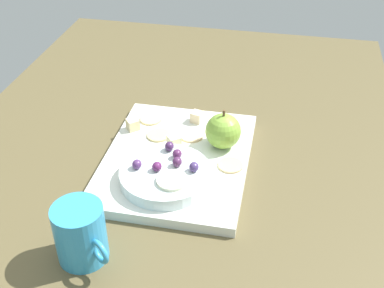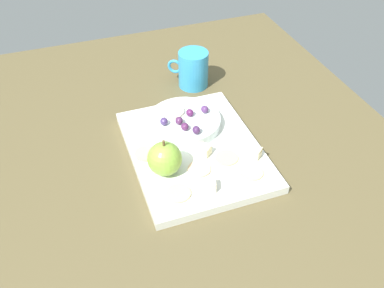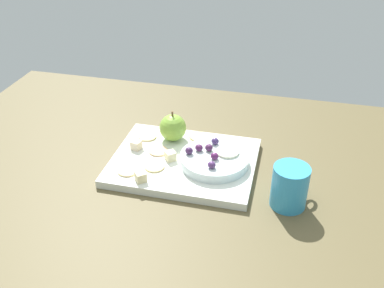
{
  "view_description": "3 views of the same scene",
  "coord_description": "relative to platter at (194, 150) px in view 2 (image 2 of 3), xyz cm",
  "views": [
    {
      "loc": [
        78.63,
        19.86,
        63.77
      ],
      "look_at": [
        4.13,
        4.73,
        9.86
      ],
      "focal_mm": 46.42,
      "sensor_mm": 36.0,
      "label": 1
    },
    {
      "loc": [
        -59.16,
        24.85,
        67.02
      ],
      "look_at": [
        1.17,
        3.34,
        10.35
      ],
      "focal_mm": 38.91,
      "sensor_mm": 36.0,
      "label": 2
    },
    {
      "loc": [
        27.26,
        -84.65,
        67.66
      ],
      "look_at": [
        6.13,
        1.91,
        11.11
      ],
      "focal_mm": 41.28,
      "sensor_mm": 36.0,
      "label": 3
    }
  ],
  "objects": [
    {
      "name": "apple_slice_0",
      "position": [
        10.45,
        1.64,
        3.6
      ],
      "size": [
        5.54,
        5.54,
        0.6
      ],
      "primitive_type": "cylinder",
      "color": "beige",
      "rests_on": "serving_dish"
    },
    {
      "name": "grape_2",
      "position": [
        1.56,
        -1.01,
        4.2
      ],
      "size": [
        1.9,
        1.71,
        1.8
      ],
      "primitive_type": "ellipsoid",
      "color": "#43254E",
      "rests_on": "serving_dish"
    },
    {
      "name": "grape_3",
      "position": [
        3.55,
        0.92,
        4.15
      ],
      "size": [
        1.9,
        1.71,
        1.71
      ],
      "primitive_type": "ellipsoid",
      "color": "#50234D",
      "rests_on": "serving_dish"
    },
    {
      "name": "grape_4",
      "position": [
        5.9,
        1.46,
        4.19
      ],
      "size": [
        1.9,
        1.71,
        1.79
      ],
      "primitive_type": "ellipsoid",
      "color": "#4D254D",
      "rests_on": "serving_dish"
    },
    {
      "name": "cheese_cube_2",
      "position": [
        -7.27,
        -11.01,
        2.13
      ],
      "size": [
        3.21,
        3.21,
        2.28
      ],
      "primitive_type": "cube",
      "rotation": [
        0.0,
        0.0,
        0.69
      ],
      "color": "beige",
      "rests_on": "platter"
    },
    {
      "name": "grape_1",
      "position": [
        7.98,
        -5.41,
        4.15
      ],
      "size": [
        1.9,
        1.71,
        1.7
      ],
      "primitive_type": "ellipsoid",
      "color": "#502E62",
      "rests_on": "serving_dish"
    },
    {
      "name": "cracker_2",
      "position": [
        -7.03,
        1.49,
        1.19
      ],
      "size": [
        4.75,
        4.75,
        0.4
      ],
      "primitive_type": "cylinder",
      "color": "beige",
      "rests_on": "platter"
    },
    {
      "name": "apple_stem",
      "position": [
        -5.07,
        8.12,
        8.6
      ],
      "size": [
        0.5,
        0.5,
        1.2
      ],
      "primitive_type": "cylinder",
      "color": "brown",
      "rests_on": "apple_whole"
    },
    {
      "name": "table",
      "position": [
        -4.13,
        -1.75,
        -3.32
      ],
      "size": [
        129.05,
        92.33,
        4.66
      ],
      "primitive_type": "cube",
      "color": "brown",
      "rests_on": "ground"
    },
    {
      "name": "serving_dish",
      "position": [
        7.61,
        -0.3,
        2.14
      ],
      "size": [
        16.57,
        16.57,
        2.3
      ],
      "primitive_type": "cylinder",
      "color": "silver",
      "rests_on": "platter"
    },
    {
      "name": "cracker_1",
      "position": [
        -11.91,
        7.48,
        1.19
      ],
      "size": [
        4.75,
        4.75,
        0.4
      ],
      "primitive_type": "cylinder",
      "color": "#D5BB87",
      "rests_on": "platter"
    },
    {
      "name": "cracker_3",
      "position": [
        -5.86,
        -5.18,
        1.19
      ],
      "size": [
        4.75,
        4.75,
        0.4
      ],
      "primitive_type": "cylinder",
      "color": "#DDC582",
      "rests_on": "platter"
    },
    {
      "name": "cheese_cube_0",
      "position": [
        -3.05,
        -1.23,
        2.13
      ],
      "size": [
        3.21,
        3.21,
        2.28
      ],
      "primitive_type": "cube",
      "rotation": [
        0.0,
        0.0,
        0.7
      ],
      "color": "beige",
      "rests_on": "platter"
    },
    {
      "name": "cracker_4",
      "position": [
        -11.48,
        -8.31,
        1.19
      ],
      "size": [
        4.75,
        4.75,
        0.4
      ],
      "primitive_type": "cylinder",
      "color": "#DEC186",
      "rests_on": "platter"
    },
    {
      "name": "grape_5",
      "position": [
        6.78,
        4.7,
        4.19
      ],
      "size": [
        1.9,
        1.71,
        1.78
      ],
      "primitive_type": "ellipsoid",
      "color": "#423063",
      "rests_on": "serving_dish"
    },
    {
      "name": "cracker_0",
      "position": [
        1.17,
        10.58,
        1.19
      ],
      "size": [
        4.75,
        4.75,
        0.4
      ],
      "primitive_type": "cylinder",
      "color": "#DCBA81",
      "rests_on": "platter"
    },
    {
      "name": "platter",
      "position": [
        0.0,
        0.0,
        0.0
      ],
      "size": [
        34.82,
        27.3,
        1.99
      ],
      "primitive_type": "cube",
      "color": "silver",
      "rests_on": "table"
    },
    {
      "name": "grape_0",
      "position": [
        7.92,
        -2.18,
        4.14
      ],
      "size": [
        1.9,
        1.71,
        1.69
      ],
      "primitive_type": "ellipsoid",
      "color": "#561F52",
      "rests_on": "serving_dish"
    },
    {
      "name": "cup",
      "position": [
        25.78,
        -8.91,
        3.88
      ],
      "size": [
        8.36,
        9.94,
        9.75
      ],
      "color": "#3192C4",
      "rests_on": "table"
    },
    {
      "name": "cheese_cube_1",
      "position": [
        -12.81,
        1.47,
        2.13
      ],
      "size": [
        2.8,
        2.8,
        2.28
      ],
      "primitive_type": "cube",
      "rotation": [
        0.0,
        0.0,
        1.3
      ],
      "color": "beige",
      "rests_on": "platter"
    },
    {
      "name": "apple_whole",
      "position": [
        -5.07,
        8.12,
        4.5
      ],
      "size": [
        7.01,
        7.01,
        7.01
      ],
      "primitive_type": "sphere",
      "color": "#7EAB3A",
      "rests_on": "platter"
    }
  ]
}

